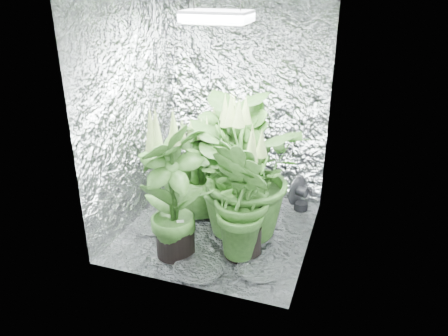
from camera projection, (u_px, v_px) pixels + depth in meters
name	position (u px, v px, depth m)	size (l,w,h in m)	color
ground	(218.00, 230.00, 3.93)	(1.60, 1.60, 0.00)	silver
walls	(218.00, 124.00, 3.52)	(1.62, 1.62, 2.00)	silver
grow_lamp	(217.00, 17.00, 3.19)	(0.50, 0.30, 0.22)	gray
plant_a	(188.00, 166.00, 4.21)	(0.73, 0.73, 0.88)	black
plant_b	(224.00, 152.00, 4.33)	(0.73, 0.73, 1.09)	black
plant_c	(238.00, 165.00, 3.87)	(0.80, 0.80, 1.20)	black
plant_d	(200.00, 169.00, 4.03)	(0.69, 0.69, 0.99)	black
plant_e	(241.00, 174.00, 3.60)	(1.09, 1.09, 1.26)	black
plant_f	(173.00, 192.00, 3.37)	(0.79, 0.79, 1.24)	black
plant_g	(244.00, 200.00, 3.39)	(0.77, 0.77, 1.11)	black
circulation_fan	(299.00, 195.00, 4.24)	(0.18, 0.28, 0.34)	black
plant_label	(180.00, 226.00, 3.43)	(0.06, 0.01, 0.09)	white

